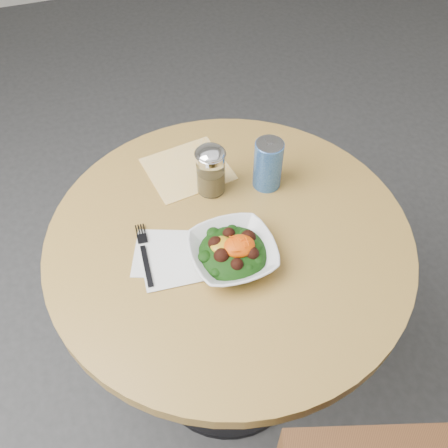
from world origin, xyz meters
name	(u,v)px	position (x,y,z in m)	size (l,w,h in m)	color
ground	(228,365)	(0.00, 0.00, 0.00)	(6.00, 6.00, 0.00)	#2F2F31
table	(229,280)	(0.00, 0.00, 0.55)	(0.90, 0.90, 0.75)	black
cloth_napkin	(188,169)	(-0.03, 0.25, 0.75)	(0.21, 0.19, 0.00)	orange
paper_napkins	(168,257)	(-0.16, -0.02, 0.75)	(0.18, 0.20, 0.00)	silver
salad_bowl	(233,252)	(-0.02, -0.07, 0.78)	(0.20, 0.20, 0.07)	silver
fork	(144,252)	(-0.21, 0.01, 0.76)	(0.03, 0.19, 0.00)	black
spice_shaker	(211,170)	(0.00, 0.16, 0.82)	(0.08, 0.08, 0.14)	silver
beverage_can	(268,164)	(0.15, 0.14, 0.82)	(0.07, 0.07, 0.14)	navy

